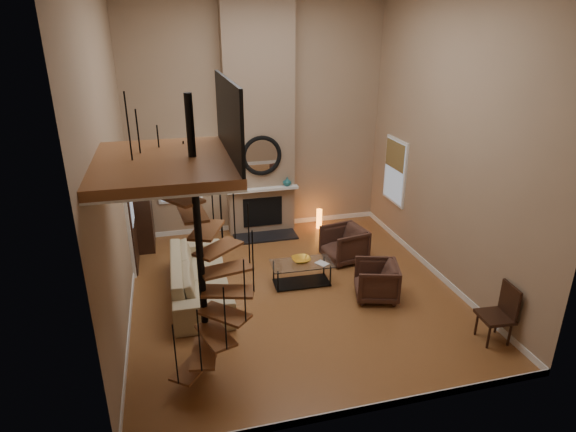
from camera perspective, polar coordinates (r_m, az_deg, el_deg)
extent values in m
cube|color=#A96A36|center=(9.35, 0.62, -8.91)|extent=(6.00, 6.50, 0.01)
cube|color=tan|center=(11.38, -3.64, 11.57)|extent=(6.00, 0.02, 5.50)
cube|color=tan|center=(5.37, 9.74, -0.71)|extent=(6.00, 0.02, 5.50)
cube|color=tan|center=(8.07, -20.47, 5.90)|extent=(0.02, 6.50, 5.50)
cube|color=tan|center=(9.50, 18.66, 8.39)|extent=(0.02, 6.50, 5.50)
cube|color=white|center=(12.15, -3.33, -1.02)|extent=(6.00, 0.02, 0.12)
cube|color=white|center=(6.86, 8.17, -21.90)|extent=(6.00, 0.02, 0.12)
cube|color=white|center=(9.12, -18.17, -10.52)|extent=(0.02, 6.50, 0.12)
cube|color=white|center=(10.40, 16.83, -6.13)|extent=(0.02, 6.50, 0.12)
cube|color=#8D735B|center=(11.20, -3.45, 11.40)|extent=(1.60, 0.38, 5.50)
cube|color=black|center=(11.56, -2.68, -2.46)|extent=(1.50, 0.60, 0.04)
cube|color=black|center=(11.62, -3.02, 0.49)|extent=(0.95, 0.02, 0.72)
cube|color=white|center=(11.34, -3.00, 3.18)|extent=(1.70, 0.18, 0.06)
torus|color=black|center=(11.16, -3.14, 7.16)|extent=(0.94, 0.10, 0.94)
cylinder|color=white|center=(11.17, -3.15, 7.17)|extent=(0.80, 0.01, 0.80)
imported|color=black|center=(11.24, -5.81, 3.75)|extent=(0.24, 0.24, 0.25)
imported|color=#1B5A5F|center=(11.46, -0.10, 4.12)|extent=(0.20, 0.20, 0.21)
cube|color=white|center=(11.44, -12.91, 5.18)|extent=(1.02, 0.04, 1.52)
cube|color=#8C9EB2|center=(11.41, -12.90, 5.14)|extent=(0.90, 0.01, 1.40)
cube|color=olive|center=(11.34, -12.99, 6.14)|extent=(0.90, 0.01, 0.98)
cube|color=white|center=(11.45, 12.61, 5.21)|extent=(0.04, 1.02, 1.52)
cube|color=#8C9EB2|center=(11.43, 12.50, 5.21)|extent=(0.01, 0.90, 1.40)
cube|color=olive|center=(11.33, 12.59, 7.07)|extent=(0.01, 0.90, 0.63)
cube|color=white|center=(10.29, -18.26, -0.52)|extent=(0.06, 1.05, 2.16)
cube|color=black|center=(10.30, -18.05, -0.64)|extent=(0.05, 0.90, 2.05)
cube|color=#8C9EB2|center=(10.15, -18.16, 1.60)|extent=(0.01, 0.60, 0.90)
cube|color=brown|center=(6.17, -14.51, 6.12)|extent=(1.70, 2.20, 0.12)
cube|color=white|center=(6.19, -14.44, 5.45)|extent=(1.70, 2.20, 0.03)
cube|color=black|center=(6.10, -7.13, 11.59)|extent=(0.04, 2.20, 0.94)
cylinder|color=black|center=(6.57, -10.51, -3.45)|extent=(0.10, 0.10, 4.02)
cube|color=brown|center=(7.25, -11.16, -17.18)|extent=(0.71, 0.78, 0.04)
cylinder|color=black|center=(6.74, -13.23, -15.74)|extent=(0.02, 0.02, 0.94)
cube|color=brown|center=(7.04, -9.93, -15.76)|extent=(0.46, 0.77, 0.04)
cylinder|color=black|center=(6.47, -10.49, -14.40)|extent=(0.02, 0.02, 0.94)
cube|color=brown|center=(6.90, -8.61, -13.83)|extent=(0.55, 0.79, 0.04)
cylinder|color=black|center=(6.36, -7.48, -12.04)|extent=(0.02, 0.02, 0.94)
cube|color=brown|center=(6.84, -7.57, -11.48)|extent=(0.75, 0.74, 0.04)
cylinder|color=black|center=(6.41, -5.17, -8.90)|extent=(0.02, 0.02, 0.94)
cube|color=brown|center=(6.84, -7.11, -8.90)|extent=(0.79, 0.53, 0.04)
cylinder|color=black|center=(6.57, -4.18, -5.47)|extent=(0.02, 0.02, 0.94)
cube|color=brown|center=(6.87, -7.36, -6.30)|extent=(0.77, 0.48, 0.04)
cylinder|color=black|center=(6.77, -4.68, -2.18)|extent=(0.02, 0.02, 0.94)
cube|color=brown|center=(6.88, -8.26, -3.86)|extent=(0.77, 0.72, 0.04)
cylinder|color=black|center=(6.94, -6.44, 0.68)|extent=(0.02, 0.02, 0.94)
cube|color=brown|center=(6.86, -9.65, -1.65)|extent=(0.58, 0.79, 0.04)
cylinder|color=black|center=(7.01, -9.05, 3.04)|extent=(0.02, 0.02, 0.94)
cube|color=brown|center=(6.77, -11.26, 0.31)|extent=(0.41, 0.75, 0.04)
cylinder|color=black|center=(6.96, -12.05, 4.93)|extent=(0.02, 0.02, 0.94)
cube|color=brown|center=(6.62, -12.80, 2.08)|extent=(0.68, 0.79, 0.04)
cylinder|color=black|center=(6.77, -14.94, 6.50)|extent=(0.02, 0.02, 0.94)
cube|color=brown|center=(6.42, -13.98, 3.79)|extent=(0.80, 0.64, 0.04)
cylinder|color=black|center=(6.47, -17.22, 7.93)|extent=(0.02, 0.02, 0.94)
cube|color=brown|center=(6.18, -14.55, 5.58)|extent=(0.72, 0.34, 0.04)
cylinder|color=black|center=(6.09, -18.39, 9.49)|extent=(0.02, 0.02, 0.94)
cube|color=black|center=(11.23, -17.00, 0.93)|extent=(0.42, 0.90, 2.01)
imported|color=tan|center=(9.19, -10.52, -7.03)|extent=(1.08, 2.65, 0.77)
imported|color=#44291F|center=(10.48, 7.04, -3.29)|extent=(0.97, 0.95, 0.76)
imported|color=#44291F|center=(9.13, 10.89, -7.57)|extent=(0.96, 0.95, 0.71)
cube|color=silver|center=(9.39, 1.65, -5.68)|extent=(1.21, 0.64, 0.02)
cube|color=black|center=(9.58, 1.62, -7.88)|extent=(1.11, 0.53, 0.01)
cylinder|color=black|center=(9.20, -1.20, -7.84)|extent=(0.03, 0.03, 0.44)
cylinder|color=black|center=(9.43, 5.05, -7.13)|extent=(0.03, 0.03, 0.44)
cylinder|color=black|center=(9.58, -1.72, -6.56)|extent=(0.03, 0.03, 0.44)
cylinder|color=black|center=(9.80, 4.29, -5.92)|extent=(0.03, 0.03, 0.44)
imported|color=gold|center=(9.40, 1.57, -5.23)|extent=(0.37, 0.37, 0.09)
imported|color=gray|center=(9.34, 3.98, -5.71)|extent=(0.28, 0.30, 0.02)
cylinder|color=black|center=(11.13, -7.73, -3.68)|extent=(0.37, 0.37, 0.03)
cylinder|color=black|center=(10.82, -7.94, 0.08)|extent=(0.04, 0.04, 1.60)
cylinder|color=#F2E5C6|center=(10.57, -8.15, 3.85)|extent=(0.41, 0.41, 0.33)
cylinder|color=orange|center=(12.02, 3.72, -0.31)|extent=(0.14, 0.14, 0.49)
cube|color=black|center=(8.48, 23.39, -10.93)|extent=(0.53, 0.53, 0.06)
cube|color=black|center=(8.46, 24.83, -9.21)|extent=(0.08, 0.47, 0.58)
cylinder|color=black|center=(8.39, 22.74, -13.09)|extent=(0.04, 0.04, 0.47)
cylinder|color=black|center=(8.58, 24.83, -12.64)|extent=(0.04, 0.04, 0.47)
cylinder|color=black|center=(8.64, 21.50, -11.81)|extent=(0.04, 0.04, 0.47)
cylinder|color=black|center=(8.82, 23.55, -11.41)|extent=(0.04, 0.04, 0.47)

